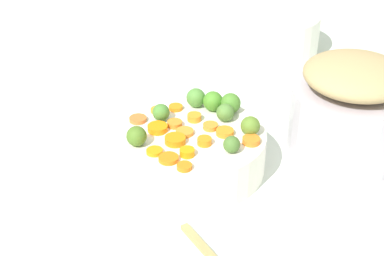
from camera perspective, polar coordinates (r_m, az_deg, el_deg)
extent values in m
cube|color=silver|center=(1.04, 1.43, -5.00)|extent=(2.40, 2.40, 0.02)
cylinder|color=white|center=(1.03, 0.00, -2.23)|extent=(0.26, 0.26, 0.07)
cylinder|color=#BDB4C2|center=(1.11, 15.11, 0.69)|extent=(0.22, 0.22, 0.13)
ellipsoid|color=tan|center=(1.06, 15.80, 5.03)|extent=(0.19, 0.19, 0.06)
cylinder|color=orange|center=(1.01, 3.24, -0.41)|extent=(0.04, 0.04, 0.01)
cylinder|color=orange|center=(1.01, -0.72, -0.41)|extent=(0.04, 0.04, 0.01)
cylinder|color=orange|center=(0.95, -0.48, -2.39)|extent=(0.03, 0.03, 0.01)
cylinder|color=orange|center=(0.96, -3.69, -2.30)|extent=(0.04, 0.04, 0.01)
cylinder|color=orange|center=(1.03, -1.70, 0.42)|extent=(0.03, 0.03, 0.01)
cylinder|color=orange|center=(1.05, -5.32, 0.87)|extent=(0.04, 0.04, 0.01)
cylinder|color=orange|center=(1.08, -1.60, 2.02)|extent=(0.03, 0.03, 0.01)
cylinder|color=orange|center=(0.99, 5.82, -1.23)|extent=(0.04, 0.04, 0.01)
cylinder|color=orange|center=(1.05, 0.23, 1.05)|extent=(0.03, 0.03, 0.01)
cylinder|color=orange|center=(1.02, -3.39, -0.01)|extent=(0.05, 0.05, 0.01)
cylinder|color=orange|center=(0.98, -1.65, -1.21)|extent=(0.05, 0.05, 0.01)
cylinder|color=orange|center=(0.94, -2.31, -3.01)|extent=(0.04, 0.04, 0.01)
cylinder|color=orange|center=(0.98, 1.23, -1.30)|extent=(0.03, 0.03, 0.01)
cylinder|color=orange|center=(1.08, -3.38, 1.76)|extent=(0.03, 0.03, 0.01)
cylinder|color=orange|center=(1.02, 1.82, 0.16)|extent=(0.03, 0.03, 0.01)
cylinder|color=orange|center=(0.92, -0.75, -3.81)|extent=(0.03, 0.03, 0.01)
sphere|color=#488627|center=(1.07, 2.06, 2.64)|extent=(0.04, 0.04, 0.04)
sphere|color=#477D31|center=(1.04, -3.06, 1.54)|extent=(0.03, 0.03, 0.03)
sphere|color=#587A29|center=(1.01, 5.66, 0.34)|extent=(0.03, 0.03, 0.03)
sphere|color=#487F2B|center=(1.07, 3.80, 2.44)|extent=(0.04, 0.04, 0.04)
sphere|color=#4E8537|center=(1.09, 0.39, 2.98)|extent=(0.04, 0.04, 0.04)
sphere|color=#4C7023|center=(0.98, -5.45, -0.80)|extent=(0.03, 0.03, 0.03)
sphere|color=#466C2C|center=(0.96, 3.90, -1.61)|extent=(0.03, 0.03, 0.03)
sphere|color=#507C35|center=(1.04, 3.28, 1.52)|extent=(0.03, 0.03, 0.03)
cylinder|color=white|center=(1.50, 7.50, 9.29)|extent=(0.25, 0.25, 0.10)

